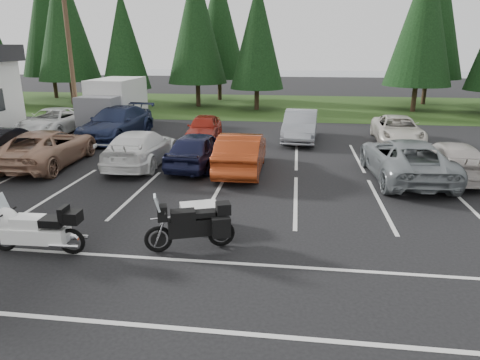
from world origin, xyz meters
The scene contains 29 objects.
ground centered at (0.00, 0.00, 0.00)m, with size 120.00×120.00×0.00m, color black.
grass_strip centered at (0.00, 24.00, 0.01)m, with size 80.00×16.00×0.01m, color #1E3C13.
lake_water centered at (4.00, 55.00, 0.00)m, with size 70.00×50.00×0.02m, color gray.
utility_pole centered at (-10.00, 12.00, 4.70)m, with size 1.60×0.26×9.00m.
box_truck centered at (-8.00, 12.50, 1.45)m, with size 2.40×5.60×2.90m, color silver, non-canonical shape.
stall_markings centered at (0.00, 2.00, 0.00)m, with size 32.00×16.00×0.01m, color silver.
conifer_2 centered at (-16.00, 22.80, 6.95)m, with size 5.10×5.10×11.89m.
conifer_3 centered at (-10.50, 21.40, 5.27)m, with size 3.87×3.87×9.02m.
conifer_4 centered at (-5.00, 22.90, 6.53)m, with size 4.80×4.80×11.17m.
conifer_5 centered at (0.00, 21.60, 5.63)m, with size 4.14×4.14×9.63m.
conifer_6 centered at (12.00, 22.10, 6.71)m, with size 4.93×4.93×11.48m.
conifer_back_a centered at (-20.00, 27.00, 7.19)m, with size 5.28×5.28×12.30m.
conifer_back_b centered at (-4.00, 27.50, 6.77)m, with size 4.97×4.97×11.58m.
conifer_back_c centered at (14.00, 26.80, 7.49)m, with size 5.50×5.50×12.81m.
car_near_1 centered at (-9.43, 4.38, 0.75)m, with size 1.59×4.57×1.51m, color black.
car_near_2 centered at (-7.20, 4.03, 0.75)m, with size 2.49×5.41×1.50m, color #A77B61.
car_near_3 centered at (-3.30, 4.55, 0.73)m, with size 2.06×5.06×1.47m, color white.
car_near_4 centered at (-0.84, 4.56, 0.75)m, with size 1.77×4.39×1.50m, color #161937.
car_near_5 centered at (1.01, 4.10, 0.78)m, with size 1.66×4.76×1.57m, color #A03614.
car_near_6 centered at (7.24, 3.93, 0.77)m, with size 2.54×5.52×1.53m, color gray.
car_near_7 centered at (9.02, 4.40, 0.68)m, with size 1.90×4.67×1.36m, color beige.
car_far_0 centered at (-10.62, 10.36, 0.71)m, with size 2.37×5.14×1.43m, color white.
car_far_1 centered at (-6.53, 9.67, 0.83)m, with size 2.34×5.75×1.67m, color #1C2546.
car_far_2 centered at (-1.70, 9.73, 0.67)m, with size 1.58×3.94×1.34m, color maroon.
car_far_3 centered at (3.36, 10.41, 0.78)m, with size 1.66×4.76×1.57m, color gray.
car_far_4 centered at (8.36, 10.50, 0.68)m, with size 2.24×4.86×1.35m, color beige.
touring_motorcycle centered at (-3.00, -3.57, 0.74)m, with size 2.66×0.82×1.47m, color white, non-canonical shape.
cargo_trailer centered at (0.57, -1.55, 0.34)m, with size 1.48×0.83×0.68m, color silver, non-canonical shape.
adventure_motorcycle centered at (0.64, -2.90, 0.75)m, with size 2.46×0.86×1.50m, color black, non-canonical shape.
Camera 1 is at (3.10, -12.28, 4.82)m, focal length 32.00 mm.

